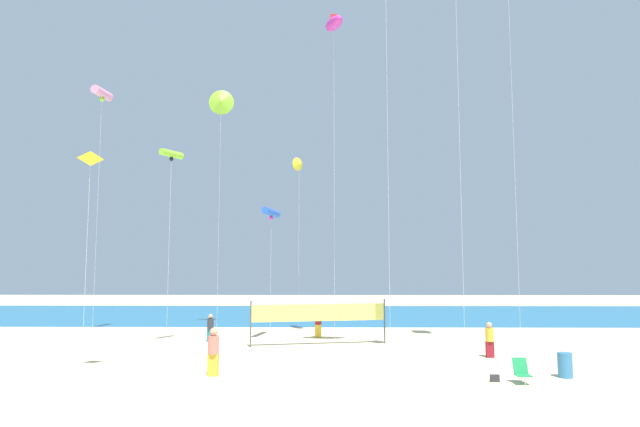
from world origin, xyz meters
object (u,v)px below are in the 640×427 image
Objects in this scene: beachgoer_maroon_shirt at (318,322)px; kite_lime_tube at (172,155)px; kite_blue_tube at (271,213)px; kite_yellow_delta at (299,164)px; folding_beach_chair at (522,370)px; beachgoer_mustard_shirt at (490,339)px; kite_lime_delta at (221,102)px; beachgoer_coral_shirt at (213,350)px; kite_yellow_diamond at (91,159)px; trash_barrel at (565,365)px; kite_pink_tube at (102,94)px; beachgoer_charcoal_shirt at (210,327)px; kite_magenta_inflatable at (334,24)px; beach_handbag at (495,378)px; volleyball_net at (319,314)px.

kite_lime_tube is (-7.73, -4.19, 9.19)m from beachgoer_maroon_shirt.
kite_yellow_delta reaches higher than kite_blue_tube.
beachgoer_mustard_shirt is at bearing 83.22° from folding_beach_chair.
beachgoer_maroon_shirt is at bearing 2.33° from beachgoer_mustard_shirt.
kite_lime_delta reaches higher than kite_blue_tube.
kite_lime_tube is (-3.87, 6.82, 9.12)m from beachgoer_coral_shirt.
trash_barrel is at bearing 1.57° from kite_yellow_diamond.
kite_lime_tube reaches higher than beachgoer_maroon_shirt.
beachgoer_mustard_shirt is 19.01m from kite_yellow_diamond.
folding_beach_chair is at bearing -45.93° from kite_blue_tube.
kite_blue_tube is 7.94m from kite_yellow_delta.
kite_pink_tube reaches higher than kite_yellow_diamond.
kite_pink_tube is (-7.39, 1.72, 14.00)m from beachgoer_charcoal_shirt.
kite_pink_tube is at bearing 148.42° from folding_beach_chair.
kite_yellow_delta is at bearing 73.77° from beachgoer_maroon_shirt.
beachgoer_charcoal_shirt is 18.68m from kite_magenta_inflatable.
kite_lime_delta is (-4.13, 5.51, 8.27)m from kite_blue_tube.
beach_handbag is at bearing 160.54° from folding_beach_chair.
beachgoer_maroon_shirt is 10.49m from beachgoer_mustard_shirt.
volleyball_net is at bearing -114.39° from beachgoer_charcoal_shirt.
beachgoer_charcoal_shirt is at bearing -131.60° from beachgoer_coral_shirt.
beachgoer_coral_shirt is at bearing 61.91° from beachgoer_mustard_shirt.
kite_magenta_inflatable is at bearing -9.42° from kite_pink_tube.
kite_pink_tube is 14.91m from kite_magenta_inflatable.
folding_beach_chair is 26.28m from kite_lime_delta.
kite_blue_tube is 0.86× the size of kite_yellow_diamond.
kite_lime_tube is (-1.72, -2.45, 9.28)m from beachgoer_charcoal_shirt.
trash_barrel is (2.02, 1.06, 0.00)m from folding_beach_chair.
kite_yellow_delta is 11.25m from kite_lime_tube.
beach_handbag is 21.87m from kite_yellow_delta.
beachgoer_maroon_shirt is 14.69m from trash_barrel.
kite_yellow_delta is (11.97, 5.05, -3.47)m from kite_pink_tube.
kite_blue_tube is (-2.77, 1.35, 5.62)m from volleyball_net.
beachgoer_coral_shirt is 0.15× the size of kite_yellow_delta.
kite_lime_delta is (-14.35, 16.06, 15.05)m from folding_beach_chair.
beachgoer_coral_shirt is (-3.87, -11.01, 0.07)m from beachgoer_maroon_shirt.
beachgoer_charcoal_shirt is 0.15× the size of kite_lime_tube.
beachgoer_charcoal_shirt is 0.08× the size of kite_magenta_inflatable.
kite_lime_delta reaches higher than kite_yellow_delta.
kite_pink_tube is 1.28× the size of kite_yellow_delta.
kite_pink_tube is at bearing 149.36° from beach_handbag.
volleyball_net is at bearing -79.13° from kite_yellow_delta.
beachgoer_coral_shirt is at bearing -49.07° from kite_pink_tube.
kite_magenta_inflatable is (0.83, 0.60, 16.52)m from volleyball_net.
kite_yellow_diamond is at bearing -97.25° from kite_lime_tube.
volleyball_net reaches higher than folding_beach_chair.
beachgoer_charcoal_shirt is at bearing 22.63° from beachgoer_mustard_shirt.
kite_lime_delta is at bearing 30.46° from kite_pink_tube.
beachgoer_maroon_shirt is 0.93× the size of beachgoer_coral_shirt.
beach_handbag is 0.04× the size of kite_blue_tube.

